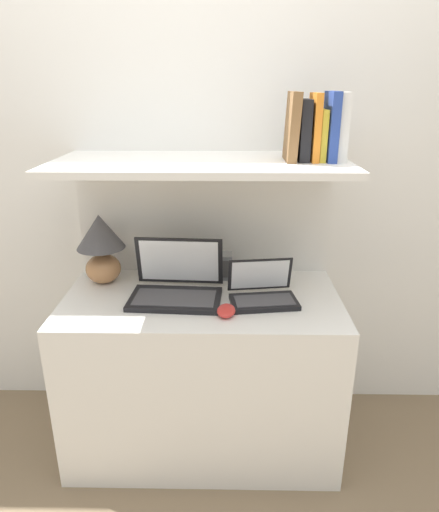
% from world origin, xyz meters
% --- Properties ---
extents(ground_plane, '(12.00, 12.00, 0.00)m').
position_xyz_m(ground_plane, '(0.00, 0.00, 0.00)').
color(ground_plane, '#7A664C').
extents(wall_back, '(6.00, 0.05, 2.40)m').
position_xyz_m(wall_back, '(0.00, 0.66, 1.20)').
color(wall_back, white).
rests_on(wall_back, ground_plane).
extents(desk, '(1.17, 0.60, 0.74)m').
position_xyz_m(desk, '(0.00, 0.30, 0.37)').
color(desk, white).
rests_on(desk, ground_plane).
extents(back_riser, '(1.17, 0.04, 1.28)m').
position_xyz_m(back_riser, '(0.00, 0.62, 0.64)').
color(back_riser, white).
rests_on(back_riser, ground_plane).
extents(shelf, '(1.17, 0.54, 0.03)m').
position_xyz_m(shelf, '(0.00, 0.37, 1.29)').
color(shelf, white).
rests_on(shelf, back_riser).
extents(table_lamp, '(0.21, 0.21, 0.32)m').
position_xyz_m(table_lamp, '(-0.45, 0.45, 0.93)').
color(table_lamp, '#B27A4C').
rests_on(table_lamp, desk).
extents(laptop_large, '(0.39, 0.29, 0.24)m').
position_xyz_m(laptop_large, '(-0.11, 0.30, 0.79)').
color(laptop_large, black).
rests_on(laptop_large, desk).
extents(laptop_small, '(0.29, 0.23, 0.17)m').
position_xyz_m(laptop_small, '(0.25, 0.27, 0.78)').
color(laptop_small, black).
rests_on(laptop_small, desk).
extents(computer_mouse, '(0.08, 0.11, 0.03)m').
position_xyz_m(computer_mouse, '(0.10, 0.15, 0.76)').
color(computer_mouse, red).
rests_on(computer_mouse, desk).
extents(router_box, '(0.11, 0.09, 0.12)m').
position_xyz_m(router_box, '(0.07, 0.52, 0.80)').
color(router_box, gray).
rests_on(router_box, desk).
extents(book_white, '(0.03, 0.14, 0.25)m').
position_xyz_m(book_white, '(0.54, 0.37, 1.43)').
color(book_white, silver).
rests_on(book_white, shelf).
extents(book_blue, '(0.03, 0.17, 0.26)m').
position_xyz_m(book_blue, '(0.50, 0.37, 1.43)').
color(book_blue, '#284293').
rests_on(book_blue, shelf).
extents(book_yellow, '(0.02, 0.14, 0.19)m').
position_xyz_m(book_yellow, '(0.46, 0.37, 1.40)').
color(book_yellow, gold).
rests_on(book_yellow, shelf).
extents(book_orange, '(0.03, 0.16, 0.25)m').
position_xyz_m(book_orange, '(0.44, 0.37, 1.43)').
color(book_orange, orange).
rests_on(book_orange, shelf).
extents(book_black, '(0.04, 0.15, 0.23)m').
position_xyz_m(book_black, '(0.39, 0.37, 1.42)').
color(book_black, black).
rests_on(book_black, shelf).
extents(book_brown, '(0.05, 0.17, 0.26)m').
position_xyz_m(book_brown, '(0.35, 0.37, 1.43)').
color(book_brown, brown).
rests_on(book_brown, shelf).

